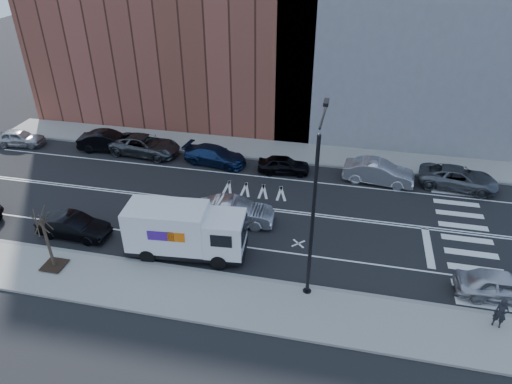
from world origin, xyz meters
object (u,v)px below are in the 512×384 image
at_px(near_parked_front, 501,286).
at_px(pedestrian, 501,313).
at_px(fedex_van, 185,231).
at_px(far_parked_b, 109,141).
at_px(driving_sedan, 234,212).
at_px(far_parked_a, 19,138).

relative_size(near_parked_front, pedestrian, 2.75).
xyz_separation_m(near_parked_front, pedestrian, (-0.57, -2.24, 0.20)).
distance_m(fedex_van, far_parked_b, 16.04).
height_order(far_parked_b, driving_sedan, driving_sedan).
xyz_separation_m(fedex_van, far_parked_b, (-10.96, 11.69, -0.81)).
xyz_separation_m(driving_sedan, pedestrian, (14.40, -5.85, 0.13)).
height_order(driving_sedan, near_parked_front, driving_sedan).
bearing_deg(near_parked_front, far_parked_b, 66.03).
distance_m(fedex_van, near_parked_front, 16.92).
bearing_deg(far_parked_b, pedestrian, -124.38).
distance_m(fedex_van, far_parked_a, 21.87).
bearing_deg(fedex_van, driving_sedan, 57.17).
distance_m(near_parked_front, pedestrian, 2.32).
bearing_deg(near_parked_front, pedestrian, 164.51).
bearing_deg(pedestrian, near_parked_front, 92.92).
height_order(fedex_van, driving_sedan, fedex_van).
xyz_separation_m(far_parked_b, near_parked_front, (27.86, -11.67, -0.06)).
relative_size(far_parked_b, driving_sedan, 1.00).
height_order(far_parked_a, near_parked_front, near_parked_front).
relative_size(far_parked_a, pedestrian, 2.56).
bearing_deg(driving_sedan, near_parked_front, -108.62).
distance_m(far_parked_a, pedestrian, 37.62).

